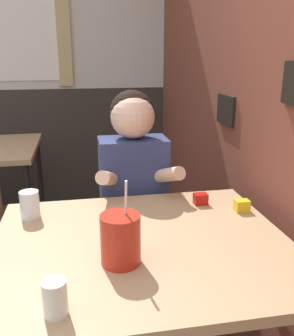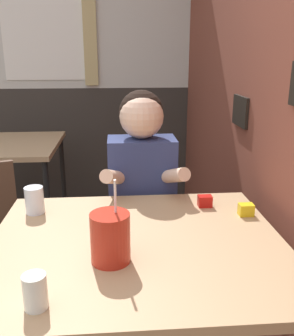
{
  "view_description": "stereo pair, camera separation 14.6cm",
  "coord_description": "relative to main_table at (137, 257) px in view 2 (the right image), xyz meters",
  "views": [
    {
      "loc": [
        0.32,
        -0.84,
        1.42
      ],
      "look_at": [
        0.58,
        0.53,
        0.99
      ],
      "focal_mm": 40.0,
      "sensor_mm": 36.0,
      "label": 1
    },
    {
      "loc": [
        0.47,
        -0.86,
        1.42
      ],
      "look_at": [
        0.58,
        0.53,
        0.99
      ],
      "focal_mm": 40.0,
      "sensor_mm": 36.0,
      "label": 2
    }
  ],
  "objects": [
    {
      "name": "brick_wall_right",
      "position": [
        0.65,
        1.01,
        0.65
      ],
      "size": [
        0.08,
        4.73,
        2.7
      ],
      "color": "brown",
      "rests_on": "ground_plane"
    },
    {
      "name": "back_wall",
      "position": [
        -0.54,
        2.41,
        0.66
      ],
      "size": [
        5.3,
        0.09,
        2.7
      ],
      "color": "silver",
      "rests_on": "ground_plane"
    },
    {
      "name": "main_table",
      "position": [
        0.0,
        0.0,
        0.0
      ],
      "size": [
        1.07,
        0.91,
        0.76
      ],
      "color": "tan",
      "rests_on": "ground_plane"
    },
    {
      "name": "background_table",
      "position": [
        -0.85,
        1.61,
        -0.03
      ],
      "size": [
        0.66,
        0.83,
        0.76
      ],
      "color": "tan",
      "rests_on": "ground_plane"
    },
    {
      "name": "person_seated",
      "position": [
        0.06,
        0.6,
        -0.03
      ],
      "size": [
        0.42,
        0.41,
        1.25
      ],
      "color": "navy",
      "rests_on": "ground_plane"
    },
    {
      "name": "cocktail_pitcher",
      "position": [
        -0.09,
        -0.12,
        0.15
      ],
      "size": [
        0.13,
        0.13,
        0.29
      ],
      "color": "#B22819",
      "rests_on": "main_table"
    },
    {
      "name": "glass_near_pitcher",
      "position": [
        -0.42,
        0.29,
        0.12
      ],
      "size": [
        0.08,
        0.08,
        0.11
      ],
      "color": "silver",
      "rests_on": "main_table"
    },
    {
      "name": "glass_center",
      "position": [
        -0.29,
        -0.34,
        0.11
      ],
      "size": [
        0.06,
        0.06,
        0.1
      ],
      "color": "silver",
      "rests_on": "main_table"
    },
    {
      "name": "condiment_ketchup",
      "position": [
        0.32,
        0.3,
        0.09
      ],
      "size": [
        0.06,
        0.04,
        0.05
      ],
      "color": "#B7140F",
      "rests_on": "main_table"
    },
    {
      "name": "condiment_mustard",
      "position": [
        0.47,
        0.19,
        0.09
      ],
      "size": [
        0.06,
        0.04,
        0.05
      ],
      "color": "yellow",
      "rests_on": "main_table"
    }
  ]
}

